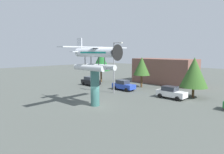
{
  "coord_description": "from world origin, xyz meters",
  "views": [
    {
      "loc": [
        18.9,
        -16.02,
        6.75
      ],
      "look_at": [
        0.0,
        3.0,
        3.35
      ],
      "focal_mm": 32.44,
      "sensor_mm": 36.0,
      "label": 1
    }
  ],
  "objects_px": {
    "display_pedestal": "(95,88)",
    "car_near_black": "(91,81)",
    "streetlight_primary": "(115,64)",
    "storefront_building": "(164,71)",
    "car_mid_blue": "(123,85)",
    "floatplane_monument": "(95,56)",
    "car_far_white": "(171,92)",
    "tree_east": "(142,66)",
    "tree_center_back": "(194,72)",
    "tree_west": "(101,61)"
  },
  "relations": [
    {
      "from": "streetlight_primary",
      "to": "tree_center_back",
      "type": "distance_m",
      "value": 11.99
    },
    {
      "from": "floatplane_monument",
      "to": "car_near_black",
      "type": "distance_m",
      "value": 16.28
    },
    {
      "from": "car_mid_blue",
      "to": "tree_west",
      "type": "distance_m",
      "value": 11.3
    },
    {
      "from": "streetlight_primary",
      "to": "tree_center_back",
      "type": "height_order",
      "value": "streetlight_primary"
    },
    {
      "from": "storefront_building",
      "to": "tree_east",
      "type": "relative_size",
      "value": 2.25
    },
    {
      "from": "storefront_building",
      "to": "tree_center_back",
      "type": "distance_m",
      "value": 13.42
    },
    {
      "from": "display_pedestal",
      "to": "floatplane_monument",
      "type": "relative_size",
      "value": 0.43
    },
    {
      "from": "storefront_building",
      "to": "car_near_black",
      "type": "bearing_deg",
      "value": -124.99
    },
    {
      "from": "display_pedestal",
      "to": "car_far_white",
      "type": "xyz_separation_m",
      "value": [
        4.77,
        10.3,
        -1.36
      ]
    },
    {
      "from": "car_mid_blue",
      "to": "tree_east",
      "type": "relative_size",
      "value": 0.73
    },
    {
      "from": "streetlight_primary",
      "to": "storefront_building",
      "type": "xyz_separation_m",
      "value": [
        0.36,
        14.72,
        -2.14
      ]
    },
    {
      "from": "car_mid_blue",
      "to": "storefront_building",
      "type": "relative_size",
      "value": 0.33
    },
    {
      "from": "floatplane_monument",
      "to": "car_far_white",
      "type": "bearing_deg",
      "value": 62.37
    },
    {
      "from": "car_near_black",
      "to": "car_far_white",
      "type": "xyz_separation_m",
      "value": [
        16.98,
        1.08,
        0.0
      ]
    },
    {
      "from": "display_pedestal",
      "to": "tree_east",
      "type": "distance_m",
      "value": 15.37
    },
    {
      "from": "floatplane_monument",
      "to": "storefront_building",
      "type": "relative_size",
      "value": 0.81
    },
    {
      "from": "car_far_white",
      "to": "tree_east",
      "type": "distance_m",
      "value": 10.17
    },
    {
      "from": "display_pedestal",
      "to": "car_mid_blue",
      "type": "relative_size",
      "value": 1.06
    },
    {
      "from": "streetlight_primary",
      "to": "tree_west",
      "type": "height_order",
      "value": "streetlight_primary"
    },
    {
      "from": "car_mid_blue",
      "to": "car_far_white",
      "type": "xyz_separation_m",
      "value": [
        9.11,
        0.08,
        0.0
      ]
    },
    {
      "from": "display_pedestal",
      "to": "car_mid_blue",
      "type": "height_order",
      "value": "display_pedestal"
    },
    {
      "from": "tree_west",
      "to": "tree_center_back",
      "type": "height_order",
      "value": "tree_west"
    },
    {
      "from": "tree_east",
      "to": "tree_center_back",
      "type": "height_order",
      "value": "tree_center_back"
    },
    {
      "from": "floatplane_monument",
      "to": "streetlight_primary",
      "type": "height_order",
      "value": "floatplane_monument"
    },
    {
      "from": "car_far_white",
      "to": "streetlight_primary",
      "type": "height_order",
      "value": "streetlight_primary"
    },
    {
      "from": "tree_west",
      "to": "car_far_white",
      "type": "bearing_deg",
      "value": -10.88
    },
    {
      "from": "car_near_black",
      "to": "car_far_white",
      "type": "bearing_deg",
      "value": 3.64
    },
    {
      "from": "floatplane_monument",
      "to": "display_pedestal",
      "type": "bearing_deg",
      "value": -180.0
    },
    {
      "from": "tree_center_back",
      "to": "car_mid_blue",
      "type": "bearing_deg",
      "value": -165.19
    },
    {
      "from": "display_pedestal",
      "to": "tree_west",
      "type": "bearing_deg",
      "value": 135.68
    },
    {
      "from": "display_pedestal",
      "to": "car_near_black",
      "type": "xyz_separation_m",
      "value": [
        -12.22,
        9.22,
        -1.36
      ]
    },
    {
      "from": "storefront_building",
      "to": "tree_center_back",
      "type": "relative_size",
      "value": 2.17
    },
    {
      "from": "car_mid_blue",
      "to": "car_far_white",
      "type": "relative_size",
      "value": 1.0
    },
    {
      "from": "car_mid_blue",
      "to": "tree_east",
      "type": "bearing_deg",
      "value": 83.53
    },
    {
      "from": "storefront_building",
      "to": "car_mid_blue",
      "type": "bearing_deg",
      "value": -95.17
    },
    {
      "from": "streetlight_primary",
      "to": "floatplane_monument",
      "type": "bearing_deg",
      "value": -62.62
    },
    {
      "from": "streetlight_primary",
      "to": "tree_west",
      "type": "bearing_deg",
      "value": 147.93
    },
    {
      "from": "tree_east",
      "to": "tree_center_back",
      "type": "xyz_separation_m",
      "value": [
        10.59,
        -1.62,
        -0.27
      ]
    },
    {
      "from": "tree_east",
      "to": "car_mid_blue",
      "type": "bearing_deg",
      "value": -96.47
    },
    {
      "from": "car_far_white",
      "to": "streetlight_primary",
      "type": "distance_m",
      "value": 9.73
    },
    {
      "from": "streetlight_primary",
      "to": "tree_west",
      "type": "relative_size",
      "value": 1.2
    },
    {
      "from": "floatplane_monument",
      "to": "storefront_building",
      "type": "distance_m",
      "value": 22.53
    },
    {
      "from": "car_near_black",
      "to": "tree_center_back",
      "type": "height_order",
      "value": "tree_center_back"
    },
    {
      "from": "car_far_white",
      "to": "tree_east",
      "type": "height_order",
      "value": "tree_east"
    },
    {
      "from": "car_near_black",
      "to": "tree_east",
      "type": "xyz_separation_m",
      "value": [
        8.39,
        5.55,
        3.11
      ]
    },
    {
      "from": "tree_west",
      "to": "tree_east",
      "type": "height_order",
      "value": "tree_west"
    },
    {
      "from": "display_pedestal",
      "to": "streetlight_primary",
      "type": "bearing_deg",
      "value": 116.54
    },
    {
      "from": "car_mid_blue",
      "to": "car_near_black",
      "type": "bearing_deg",
      "value": -172.8
    },
    {
      "from": "car_near_black",
      "to": "car_far_white",
      "type": "distance_m",
      "value": 17.02
    },
    {
      "from": "display_pedestal",
      "to": "tree_east",
      "type": "bearing_deg",
      "value": 104.51
    }
  ]
}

